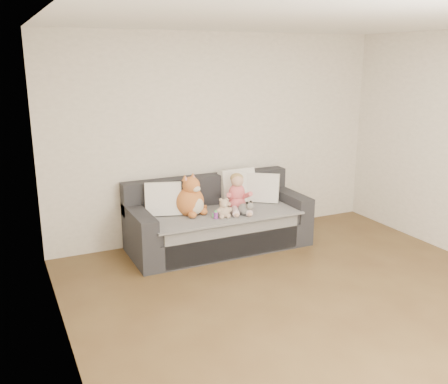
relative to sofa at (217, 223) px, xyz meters
name	(u,v)px	position (x,y,z in m)	size (l,w,h in m)	color
room_shell	(314,169)	(0.23, -1.64, 0.99)	(5.00, 5.00, 5.00)	brown
sofa	(217,223)	(0.00, 0.00, 0.00)	(2.20, 0.94, 0.85)	#27272B
cushion_left	(163,199)	(-0.66, 0.11, 0.36)	(0.47, 0.31, 0.41)	white
cushion_right_back	(237,186)	(0.39, 0.23, 0.38)	(0.49, 0.24, 0.45)	white
cushion_right_front	(263,188)	(0.69, 0.09, 0.35)	(0.44, 0.39, 0.39)	white
toddler	(238,195)	(0.22, -0.10, 0.36)	(0.32, 0.47, 0.46)	#E24F7A
plush_cat	(191,199)	(-0.36, -0.02, 0.35)	(0.41, 0.41, 0.52)	#AF4926
teddy_bear	(224,210)	(-0.05, -0.30, 0.26)	(0.19, 0.14, 0.24)	tan
plush_cow	(245,209)	(0.22, -0.32, 0.24)	(0.15, 0.23, 0.19)	white
sippy_cup	(216,214)	(-0.16, -0.30, 0.22)	(0.09, 0.07, 0.10)	purple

